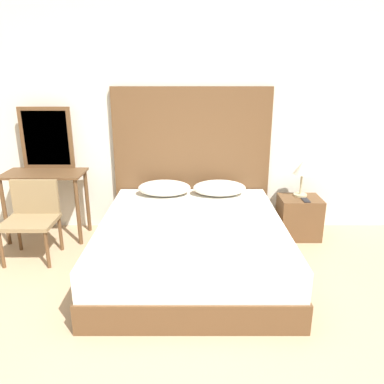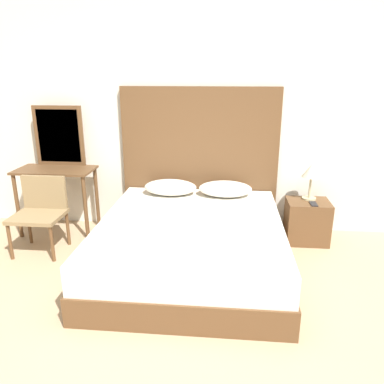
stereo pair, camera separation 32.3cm
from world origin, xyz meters
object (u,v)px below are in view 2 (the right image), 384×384
object	(u,v)px
bed	(191,245)
phone_on_bed	(218,212)
nightstand	(307,221)
table_lamp	(311,173)
phone_on_nightstand	(314,204)
vanity_desk	(56,182)
chair	(41,209)

from	to	relation	value
bed	phone_on_bed	xyz separation A→B (m)	(0.25, 0.23, 0.26)
bed	nightstand	distance (m)	1.44
table_lamp	nightstand	bearing A→B (deg)	-100.22
nightstand	phone_on_nightstand	bearing A→B (deg)	-72.80
bed	vanity_desk	bearing A→B (deg)	156.13
phone_on_nightstand	vanity_desk	xyz separation A→B (m)	(-2.91, 0.08, 0.14)
phone_on_nightstand	bed	bearing A→B (deg)	-152.98
phone_on_bed	vanity_desk	size ratio (longest dim) A/B	0.18
bed	table_lamp	distance (m)	1.59
chair	bed	bearing A→B (deg)	-9.61
vanity_desk	chair	world-z (taller)	chair
chair	vanity_desk	bearing A→B (deg)	91.97
nightstand	table_lamp	xyz separation A→B (m)	(0.01, 0.08, 0.55)
nightstand	vanity_desk	world-z (taller)	vanity_desk
phone_on_bed	bed	bearing A→B (deg)	-137.65
phone_on_nightstand	vanity_desk	distance (m)	2.92
bed	phone_on_nightstand	world-z (taller)	bed
table_lamp	phone_on_nightstand	size ratio (longest dim) A/B	2.69
phone_on_nightstand	chair	xyz separation A→B (m)	(-2.90, -0.37, -0.02)
nightstand	chair	xyz separation A→B (m)	(-2.87, -0.47, 0.22)
table_lamp	vanity_desk	world-z (taller)	table_lamp
bed	phone_on_nightstand	size ratio (longest dim) A/B	13.27
vanity_desk	phone_on_bed	bearing A→B (deg)	-14.78
phone_on_bed	vanity_desk	xyz separation A→B (m)	(-1.90, 0.50, 0.12)
table_lamp	chair	distance (m)	2.95
phone_on_nightstand	chair	size ratio (longest dim) A/B	0.19
table_lamp	vanity_desk	size ratio (longest dim) A/B	0.46
phone_on_bed	phone_on_nightstand	distance (m)	1.10
chair	phone_on_bed	bearing A→B (deg)	-1.46
table_lamp	chair	world-z (taller)	table_lamp
phone_on_bed	chair	distance (m)	1.88
table_lamp	bed	bearing A→B (deg)	-146.81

